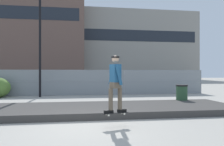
% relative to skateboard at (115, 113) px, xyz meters
% --- Properties ---
extents(ground_plane, '(120.00, 120.00, 0.00)m').
position_rel_skateboard_xyz_m(ground_plane, '(-0.78, 0.07, -0.42)').
color(ground_plane, '#9E998E').
extents(gravel_berm, '(12.61, 3.23, 0.25)m').
position_rel_skateboard_xyz_m(gravel_berm, '(-0.78, 2.58, -0.30)').
color(gravel_berm, '#3D3A38').
rests_on(gravel_berm, ground_plane).
extents(skateboard, '(0.82, 0.42, 0.07)m').
position_rel_skateboard_xyz_m(skateboard, '(0.00, 0.00, 0.00)').
color(skateboard, black).
extents(skater, '(0.72, 0.62, 1.72)m').
position_rel_skateboard_xyz_m(skater, '(0.00, -0.00, 0.99)').
color(skater, black).
rests_on(skater, skateboard).
extents(chain_fence, '(18.71, 0.06, 1.85)m').
position_rel_skateboard_xyz_m(chain_fence, '(-0.78, 9.80, 0.51)').
color(chain_fence, gray).
rests_on(chain_fence, ground_plane).
extents(street_lamp, '(0.44, 0.44, 7.78)m').
position_rel_skateboard_xyz_m(street_lamp, '(-3.65, 8.96, 4.33)').
color(street_lamp, black).
rests_on(street_lamp, ground_plane).
extents(parked_car_near, '(4.55, 2.25, 1.66)m').
position_rel_skateboard_xyz_m(parked_car_near, '(-6.29, 12.76, 0.41)').
color(parked_car_near, '#474C54').
rests_on(parked_car_near, ground_plane).
extents(parked_car_mid, '(4.52, 2.19, 1.66)m').
position_rel_skateboard_xyz_m(parked_car_mid, '(0.01, 13.07, 0.41)').
color(parked_car_mid, navy).
rests_on(parked_car_mid, ground_plane).
extents(parked_car_far, '(4.49, 2.13, 1.66)m').
position_rel_skateboard_xyz_m(parked_car_far, '(5.72, 13.02, 0.41)').
color(parked_car_far, black).
rests_on(parked_car_far, ground_plane).
extents(library_building, '(24.39, 13.83, 21.03)m').
position_rel_skateboard_xyz_m(library_building, '(-12.09, 44.44, 10.09)').
color(library_building, brown).
rests_on(library_building, ground_plane).
extents(office_block, '(30.39, 15.59, 15.90)m').
position_rel_skateboard_xyz_m(office_block, '(11.62, 49.13, 7.53)').
color(office_block, gray).
rests_on(office_block, ground_plane).
extents(trash_bin, '(0.59, 0.59, 1.03)m').
position_rel_skateboard_xyz_m(trash_bin, '(4.10, 4.02, 0.10)').
color(trash_bin, '#2D5133').
rests_on(trash_bin, ground_plane).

